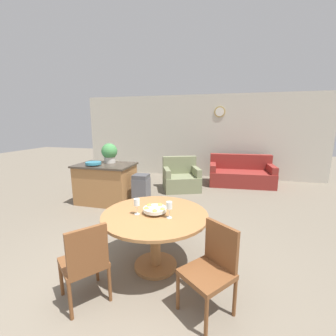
# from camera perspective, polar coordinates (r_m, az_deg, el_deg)

# --- Properties ---
(ground_plane) EXTENTS (24.00, 24.00, 0.00)m
(ground_plane) POSITION_cam_1_polar(r_m,az_deg,el_deg) (2.72, -12.26, -31.12)
(ground_plane) COLOR #706656
(wall_back) EXTENTS (8.00, 0.09, 2.70)m
(wall_back) POSITION_cam_1_polar(r_m,az_deg,el_deg) (7.67, 7.50, 7.98)
(wall_back) COLOR beige
(wall_back) RESTS_ON ground_plane
(dining_table) EXTENTS (1.30, 1.30, 0.73)m
(dining_table) POSITION_cam_1_polar(r_m,az_deg,el_deg) (2.88, -3.28, -14.42)
(dining_table) COLOR #9E6B3D
(dining_table) RESTS_ON ground_plane
(dining_chair_near_left) EXTENTS (0.59, 0.59, 0.87)m
(dining_chair_near_left) POSITION_cam_1_polar(r_m,az_deg,el_deg) (2.55, -20.30, -21.09)
(dining_chair_near_left) COLOR brown
(dining_chair_near_left) RESTS_ON ground_plane
(dining_chair_near_right) EXTENTS (0.59, 0.59, 0.87)m
(dining_chair_near_right) POSITION_cam_1_polar(r_m,az_deg,el_deg) (2.39, 11.14, -23.09)
(dining_chair_near_right) COLOR brown
(dining_chair_near_right) RESTS_ON ground_plane
(fruit_bowl) EXTENTS (0.29, 0.29, 0.10)m
(fruit_bowl) POSITION_cam_1_polar(r_m,az_deg,el_deg) (2.80, -3.36, -10.44)
(fruit_bowl) COLOR silver
(fruit_bowl) RESTS_ON dining_table
(wine_glass_left) EXTENTS (0.07, 0.07, 0.20)m
(wine_glass_left) POSITION_cam_1_polar(r_m,az_deg,el_deg) (2.76, -7.95, -8.76)
(wine_glass_left) COLOR silver
(wine_glass_left) RESTS_ON dining_table
(wine_glass_right) EXTENTS (0.07, 0.07, 0.20)m
(wine_glass_right) POSITION_cam_1_polar(r_m,az_deg,el_deg) (2.63, 0.31, -9.64)
(wine_glass_right) COLOR silver
(wine_glass_right) RESTS_ON dining_table
(kitchen_island) EXTENTS (1.26, 0.88, 0.89)m
(kitchen_island) POSITION_cam_1_polar(r_m,az_deg,el_deg) (5.36, -15.46, -3.72)
(kitchen_island) COLOR #9E6B3D
(kitchen_island) RESTS_ON ground_plane
(teal_bowl) EXTENTS (0.34, 0.34, 0.08)m
(teal_bowl) POSITION_cam_1_polar(r_m,az_deg,el_deg) (5.18, -18.42, 1.16)
(teal_bowl) COLOR teal
(teal_bowl) RESTS_ON kitchen_island
(potted_plant) EXTENTS (0.36, 0.36, 0.45)m
(potted_plant) POSITION_cam_1_polar(r_m,az_deg,el_deg) (5.40, -14.65, 3.84)
(potted_plant) COLOR beige
(potted_plant) RESTS_ON kitchen_island
(trash_bin) EXTENTS (0.33, 0.31, 0.72)m
(trash_bin) POSITION_cam_1_polar(r_m,az_deg,el_deg) (4.94, -6.79, -5.79)
(trash_bin) COLOR #56565B
(trash_bin) RESTS_ON ground_plane
(couch) EXTENTS (1.86, 1.04, 0.87)m
(couch) POSITION_cam_1_polar(r_m,az_deg,el_deg) (6.97, 17.99, -1.65)
(couch) COLOR maroon
(couch) RESTS_ON ground_plane
(armchair) EXTENTS (1.18, 1.11, 0.88)m
(armchair) POSITION_cam_1_polar(r_m,az_deg,el_deg) (6.17, 3.31, -2.77)
(armchair) COLOR #7A7F5B
(armchair) RESTS_ON ground_plane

